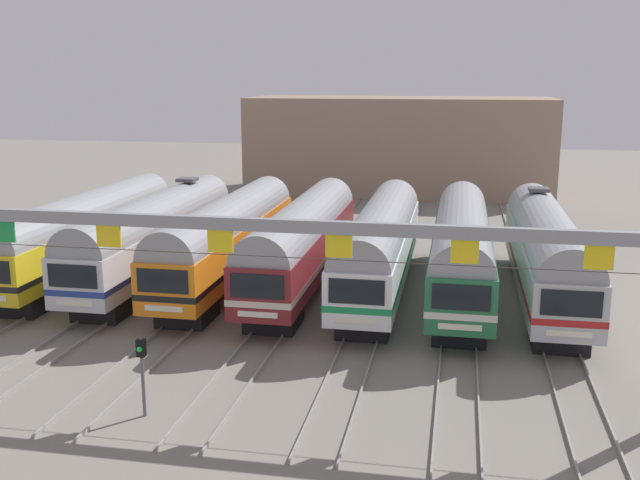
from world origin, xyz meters
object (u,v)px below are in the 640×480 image
(commuter_train_silver, at_px, (156,233))
(yard_signal_mast, at_px, (142,362))
(commuter_train_maroon, at_px, (303,239))
(commuter_train_green, at_px, (461,246))
(commuter_train_white, at_px, (381,243))
(catenary_gantry, at_px, (220,246))
(commuter_train_orange, at_px, (228,236))
(commuter_train_yellow, at_px, (87,230))
(commuter_train_stainless, at_px, (546,249))

(commuter_train_silver, xyz_separation_m, yard_signal_mast, (6.21, -15.79, -0.74))
(commuter_train_silver, bearing_deg, commuter_train_maroon, -0.03)
(commuter_train_silver, height_order, commuter_train_green, commuter_train_silver)
(commuter_train_white, relative_size, catenary_gantry, 0.60)
(commuter_train_orange, relative_size, catenary_gantry, 0.60)
(commuter_train_silver, bearing_deg, catenary_gantry, -58.48)
(commuter_train_yellow, height_order, catenary_gantry, catenary_gantry)
(commuter_train_stainless, bearing_deg, commuter_train_yellow, -179.99)
(commuter_train_yellow, bearing_deg, commuter_train_orange, 0.00)
(commuter_train_silver, bearing_deg, commuter_train_white, -0.02)
(catenary_gantry, bearing_deg, commuter_train_orange, 107.05)
(commuter_train_silver, height_order, commuter_train_stainless, same)
(commuter_train_yellow, distance_m, commuter_train_green, 20.70)
(commuter_train_stainless, relative_size, catenary_gantry, 0.60)
(commuter_train_silver, xyz_separation_m, commuter_train_white, (12.42, -0.00, -0.00))
(commuter_train_silver, xyz_separation_m, commuter_train_maroon, (8.28, -0.00, -0.00))
(commuter_train_silver, height_order, commuter_train_maroon, commuter_train_silver)
(commuter_train_white, bearing_deg, commuter_train_green, 0.00)
(commuter_train_orange, relative_size, yard_signal_mast, 6.49)
(commuter_train_white, relative_size, commuter_train_green, 1.00)
(commuter_train_yellow, distance_m, commuter_train_maroon, 12.42)
(commuter_train_silver, xyz_separation_m, commuter_train_orange, (4.14, -0.00, -0.00))
(commuter_train_maroon, height_order, commuter_train_stainless, commuter_train_stainless)
(commuter_train_yellow, height_order, commuter_train_white, same)
(commuter_train_orange, bearing_deg, commuter_train_silver, 179.94)
(commuter_train_orange, bearing_deg, commuter_train_yellow, 180.00)
(commuter_train_yellow, relative_size, commuter_train_orange, 1.00)
(commuter_train_white, distance_m, commuter_train_green, 4.14)
(commuter_train_silver, bearing_deg, commuter_train_green, -0.02)
(commuter_train_yellow, distance_m, catenary_gantry, 18.54)
(commuter_train_silver, relative_size, catenary_gantry, 0.60)
(commuter_train_white, bearing_deg, commuter_train_yellow, 180.00)
(commuter_train_maroon, bearing_deg, commuter_train_green, 0.00)
(catenary_gantry, bearing_deg, commuter_train_silver, 121.52)
(commuter_train_yellow, distance_m, commuter_train_stainless, 24.83)
(commuter_train_green, bearing_deg, commuter_train_yellow, 180.00)
(catenary_gantry, bearing_deg, yard_signal_mast, -132.05)
(commuter_train_yellow, xyz_separation_m, commuter_train_white, (16.56, 0.00, 0.00))
(commuter_train_yellow, height_order, commuter_train_maroon, same)
(commuter_train_yellow, distance_m, commuter_train_orange, 8.28)
(commuter_train_yellow, relative_size, yard_signal_mast, 6.49)
(commuter_train_maroon, relative_size, yard_signal_mast, 6.49)
(commuter_train_silver, height_order, commuter_train_white, commuter_train_silver)
(yard_signal_mast, bearing_deg, commuter_train_orange, 97.47)
(commuter_train_silver, distance_m, commuter_train_maroon, 8.28)
(commuter_train_maroon, distance_m, commuter_train_stainless, 12.42)
(commuter_train_silver, bearing_deg, commuter_train_stainless, 0.00)
(commuter_train_yellow, height_order, commuter_train_green, same)
(commuter_train_green, relative_size, yard_signal_mast, 6.49)
(commuter_train_silver, xyz_separation_m, commuter_train_stainless, (20.70, 0.00, 0.00))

